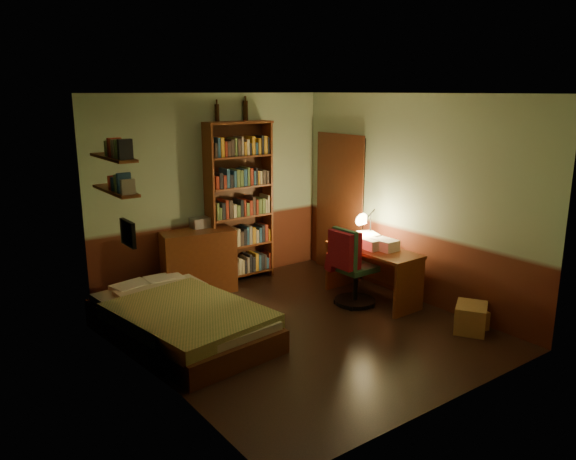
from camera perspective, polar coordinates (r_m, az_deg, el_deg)
floor at (r=6.50m, az=1.32°, el=-9.97°), size 3.50×4.00×0.02m
ceiling at (r=5.94m, az=1.47°, el=13.80°), size 3.50×4.00×0.02m
wall_back at (r=7.74m, az=-7.74°, el=3.98°), size 3.50×0.02×2.60m
wall_left at (r=5.23m, az=-14.07°, el=-1.17°), size 0.02×4.00×2.60m
wall_right at (r=7.27m, az=12.46°, el=3.13°), size 0.02×4.00×2.60m
wall_front at (r=4.71m, az=16.50°, el=-3.01°), size 3.50×0.02×2.60m
doorway at (r=8.20m, az=5.37°, el=2.47°), size 0.06×0.90×2.00m
door_trim at (r=8.18m, az=5.18°, el=2.45°), size 0.02×0.98×2.08m
bed at (r=6.30m, az=-10.95°, el=-7.71°), size 1.40×2.32×0.65m
dresser at (r=7.57m, az=-9.14°, el=-3.15°), size 1.02×0.64×0.84m
mini_stereo at (r=7.60m, az=-8.89°, el=0.76°), size 0.26×0.20×0.13m
bookshelf at (r=7.81m, az=-4.97°, el=2.75°), size 0.97×0.35×2.23m
bottle_left at (r=7.63m, az=-7.22°, el=11.73°), size 0.07×0.07×0.23m
bottle_right at (r=7.85m, az=-4.35°, el=12.01°), size 0.08×0.08×0.27m
desk at (r=7.30m, az=8.58°, el=-4.43°), size 0.56×1.29×0.68m
paper_stack at (r=7.47m, az=8.14°, el=-0.75°), size 0.32×0.37×0.12m
desk_lamp at (r=7.54m, az=8.40°, el=1.02°), size 0.18×0.18×0.54m
office_chair at (r=7.06m, az=6.93°, el=-3.25°), size 0.56×0.49×1.10m
red_jacket at (r=6.54m, az=6.55°, el=2.42°), size 0.29×0.42×0.45m
wall_shelf_lower at (r=6.22m, az=-17.11°, el=3.84°), size 0.20×0.90×0.03m
wall_shelf_upper at (r=6.17m, az=-17.34°, el=7.04°), size 0.20×0.90×0.03m
framed_picture at (r=5.80m, az=-15.95°, el=-0.32°), size 0.04×0.32×0.26m
cardboard_box_a at (r=6.69m, az=18.08°, el=-8.47°), size 0.52×0.49×0.31m
cardboard_box_b at (r=6.77m, az=18.18°, el=-8.63°), size 0.36×0.32×0.21m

